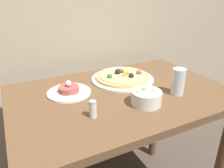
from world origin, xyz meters
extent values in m
cube|color=brown|center=(0.00, 0.35, 0.78)|extent=(1.06, 0.71, 0.03)
cylinder|color=brown|center=(0.47, 0.06, 0.38)|extent=(0.06, 0.06, 0.76)
cylinder|color=brown|center=(-0.47, 0.65, 0.38)|extent=(0.06, 0.06, 0.76)
cylinder|color=brown|center=(0.47, 0.65, 0.38)|extent=(0.06, 0.06, 0.76)
cylinder|color=white|center=(0.08, 0.49, 0.80)|extent=(0.35, 0.35, 0.01)
cylinder|color=#DBB26B|center=(0.08, 0.49, 0.81)|extent=(0.30, 0.30, 0.02)
cylinder|color=#E0C684|center=(0.08, 0.49, 0.82)|extent=(0.26, 0.26, 0.01)
sphere|color=#387F33|center=(0.09, 0.53, 0.84)|extent=(0.03, 0.03, 0.03)
sphere|color=#387F33|center=(0.00, 0.48, 0.84)|extent=(0.03, 0.03, 0.03)
sphere|color=black|center=(0.07, 0.52, 0.84)|extent=(0.03, 0.03, 0.03)
sphere|color=gold|center=(0.11, 0.48, 0.84)|extent=(0.03, 0.03, 0.03)
sphere|color=gold|center=(0.08, 0.47, 0.83)|extent=(0.02, 0.02, 0.02)
sphere|color=#B22D23|center=(0.10, 0.52, 0.83)|extent=(0.02, 0.02, 0.02)
sphere|color=black|center=(0.11, 0.44, 0.84)|extent=(0.03, 0.03, 0.03)
sphere|color=#997047|center=(0.17, 0.46, 0.84)|extent=(0.03, 0.03, 0.03)
cylinder|color=white|center=(-0.23, 0.46, 0.80)|extent=(0.21, 0.21, 0.01)
cylinder|color=#B2514C|center=(-0.23, 0.46, 0.82)|extent=(0.10, 0.10, 0.03)
sphere|color=silver|center=(-0.23, 0.46, 0.85)|extent=(0.03, 0.03, 0.03)
cube|color=white|center=(-0.16, 0.46, 0.81)|extent=(0.04, 0.02, 0.01)
cube|color=white|center=(-0.19, 0.52, 0.81)|extent=(0.04, 0.04, 0.01)
cube|color=white|center=(-0.25, 0.53, 0.81)|extent=(0.02, 0.04, 0.01)
cube|color=white|center=(-0.30, 0.49, 0.81)|extent=(0.04, 0.03, 0.01)
cube|color=white|center=(-0.30, 0.42, 0.81)|extent=(0.04, 0.03, 0.01)
cube|color=white|center=(-0.25, 0.38, 0.81)|extent=(0.02, 0.04, 0.01)
cube|color=white|center=(-0.19, 0.40, 0.81)|extent=(0.04, 0.04, 0.01)
cylinder|color=white|center=(0.04, 0.20, 0.83)|extent=(0.13, 0.13, 0.06)
sphere|color=#A3B25B|center=(0.06, 0.19, 0.85)|extent=(0.03, 0.03, 0.03)
sphere|color=#A3B25B|center=(0.00, 0.21, 0.85)|extent=(0.03, 0.03, 0.03)
sphere|color=#668E42|center=(0.04, 0.22, 0.85)|extent=(0.03, 0.03, 0.03)
cylinder|color=silver|center=(0.23, 0.22, 0.86)|extent=(0.06, 0.06, 0.13)
cylinder|color=silver|center=(-0.21, 0.20, 0.83)|extent=(0.03, 0.03, 0.06)
cylinder|color=#B2B2B7|center=(-0.21, 0.20, 0.86)|extent=(0.03, 0.03, 0.01)
camera|label=1|loc=(-0.48, -0.49, 1.26)|focal=35.00mm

